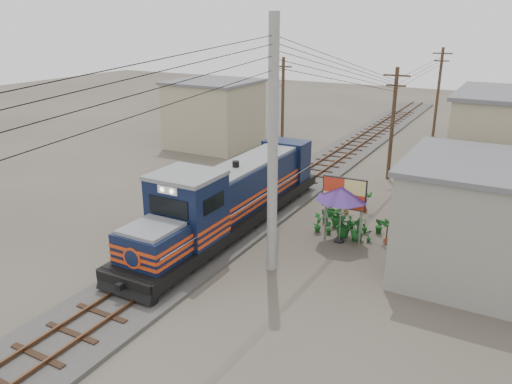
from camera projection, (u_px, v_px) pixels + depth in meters
The scene contains 16 objects.
ground at pixel (208, 246), 22.56m from camera, with size 120.00×120.00×0.00m, color #473F35.
ballast at pixel (298, 184), 30.81m from camera, with size 3.60×70.00×0.16m, color #595651.
track at pixel (298, 181), 30.75m from camera, with size 1.15×70.00×0.12m.
locomotive at pixel (230, 199), 23.69m from camera, with size 2.72×14.80×3.67m.
utility_pole_main at pixel (273, 151), 18.91m from camera, with size 0.40×0.40×10.00m.
wooden_pole_mid at pixel (393, 122), 30.90m from camera, with size 1.60×0.24×7.00m.
wooden_pole_far at pixel (438, 91), 42.27m from camera, with size 1.60×0.24×7.50m.
wooden_pole_left at pixel (283, 101), 38.52m from camera, with size 1.60×0.24×7.00m.
power_lines at pixel (288, 61), 27.16m from camera, with size 9.65×19.00×3.30m.
shophouse_front at pixel (500, 223), 19.05m from camera, with size 7.35×6.30×4.70m.
shophouse_back at pixel (512, 133), 35.09m from camera, with size 6.30×6.30×4.20m.
shophouse_left at pixel (215, 114), 39.48m from camera, with size 6.30×6.30×5.20m.
billboard at pixel (344, 195), 22.30m from camera, with size 2.00×0.22×3.09m.
market_umbrella at pixel (342, 193), 22.26m from camera, with size 2.90×2.90×2.68m.
vendor at pixel (410, 216), 23.88m from camera, with size 0.59×0.39×1.63m, color black.
plant_nursery at pixel (342, 221), 24.04m from camera, with size 3.48×3.25×1.12m.
Camera 1 is at (11.77, -16.91, 9.76)m, focal length 35.00 mm.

